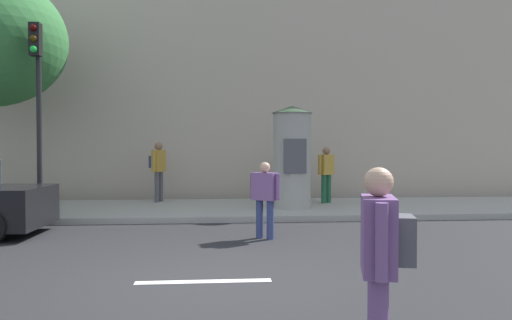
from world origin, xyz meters
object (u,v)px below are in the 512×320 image
(poster_column, at_px, (292,156))
(pedestrian_tallest, at_px, (265,193))
(traffic_light, at_px, (37,88))
(pedestrian_near_pole, at_px, (326,170))
(pedestrian_with_bag, at_px, (290,169))
(pedestrian_in_red_top, at_px, (158,166))
(pedestrian_in_dark_shirt, at_px, (381,253))

(poster_column, xyz_separation_m, pedestrian_tallest, (-1.08, -3.59, -0.65))
(traffic_light, height_order, poster_column, traffic_light)
(pedestrian_near_pole, xyz_separation_m, pedestrian_with_bag, (-0.95, 0.81, 0.01))
(poster_column, bearing_deg, pedestrian_tallest, -106.72)
(poster_column, height_order, pedestrian_in_red_top, poster_column)
(pedestrian_tallest, bearing_deg, pedestrian_in_dark_shirt, -87.19)
(pedestrian_tallest, relative_size, pedestrian_in_red_top, 0.83)
(pedestrian_in_red_top, bearing_deg, pedestrian_in_dark_shirt, -75.11)
(poster_column, relative_size, pedestrian_tallest, 1.84)
(pedestrian_near_pole, bearing_deg, pedestrian_tallest, -115.93)
(pedestrian_tallest, relative_size, pedestrian_near_pole, 0.91)
(pedestrian_tallest, relative_size, pedestrian_in_dark_shirt, 0.92)
(traffic_light, distance_m, pedestrian_with_bag, 7.41)
(pedestrian_near_pole, relative_size, pedestrian_with_bag, 1.00)
(poster_column, relative_size, pedestrian_in_red_top, 1.53)
(pedestrian_near_pole, bearing_deg, pedestrian_in_red_top, 172.03)
(poster_column, bearing_deg, pedestrian_in_dark_shirt, -94.78)
(pedestrian_in_dark_shirt, relative_size, pedestrian_in_red_top, 0.91)
(pedestrian_with_bag, bearing_deg, pedestrian_near_pole, -40.32)
(poster_column, xyz_separation_m, pedestrian_with_bag, (0.22, 1.86, -0.41))
(traffic_light, bearing_deg, pedestrian_in_dark_shirt, -56.53)
(traffic_light, xyz_separation_m, pedestrian_in_dark_shirt, (5.36, -8.11, -2.17))
(pedestrian_in_dark_shirt, distance_m, pedestrian_in_red_top, 11.58)
(pedestrian_in_red_top, distance_m, pedestrian_with_bag, 3.99)
(pedestrian_tallest, bearing_deg, poster_column, 73.28)
(poster_column, distance_m, pedestrian_tallest, 3.80)
(traffic_light, bearing_deg, pedestrian_with_bag, 26.55)
(pedestrian_in_red_top, bearing_deg, pedestrian_with_bag, 1.66)
(pedestrian_tallest, relative_size, pedestrian_with_bag, 0.91)
(traffic_light, height_order, pedestrian_tallest, traffic_light)
(traffic_light, xyz_separation_m, pedestrian_tallest, (5.08, -2.25, -2.26))
(traffic_light, height_order, pedestrian_near_pole, traffic_light)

